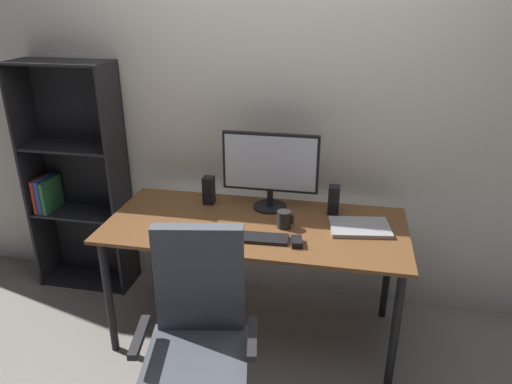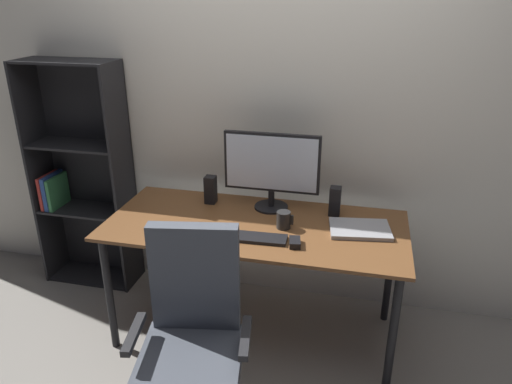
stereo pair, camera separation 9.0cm
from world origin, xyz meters
The scene contains 12 objects.
ground_plane centered at (0.00, 0.00, 0.00)m, with size 12.00×12.00×0.00m, color gray.
back_wall centered at (0.00, 0.54, 1.30)m, with size 6.40×0.10×2.60m, color silver.
desk centered at (0.00, 0.00, 0.66)m, with size 1.67×0.74×0.74m.
monitor centered at (0.04, 0.23, 1.00)m, with size 0.56×0.20×0.46m.
keyboard centered at (0.06, -0.18, 0.75)m, with size 0.29×0.11×0.02m, color black.
mouse centered at (0.25, -0.19, 0.76)m, with size 0.06×0.10×0.03m, color black.
coffee_mug centered at (0.16, -0.01, 0.79)m, with size 0.09×0.08×0.10m.
laptop centered at (0.57, 0.05, 0.75)m, with size 0.32×0.23×0.02m, color #99999E.
speaker_left centered at (-0.33, 0.22, 0.82)m, with size 0.06×0.07×0.17m, color black.
speaker_right centered at (0.42, 0.22, 0.82)m, with size 0.06×0.07×0.17m, color black.
office_chair centered at (-0.11, -0.73, 0.46)m, with size 0.56×0.55×1.01m.
bookshelf centered at (-1.30, 0.37, 0.76)m, with size 0.64×0.28×1.55m.
Camera 1 is at (0.47, -2.34, 1.93)m, focal length 33.58 mm.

